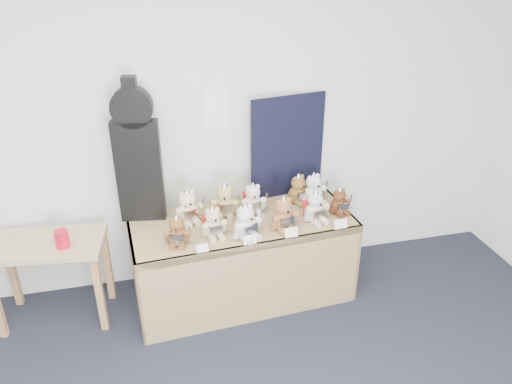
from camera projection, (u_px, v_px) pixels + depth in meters
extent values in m
plane|color=silver|center=(148.00, 126.00, 3.67)|extent=(6.00, 0.00, 6.00)
cube|color=white|center=(216.00, 109.00, 3.73)|extent=(0.21, 0.00, 0.30)
cube|color=olive|center=(242.00, 224.00, 3.76)|extent=(1.71, 0.80, 0.06)
cube|color=olive|center=(256.00, 284.00, 3.62)|extent=(1.66, 0.13, 0.69)
cube|color=olive|center=(136.00, 278.00, 3.68)|extent=(0.07, 0.69, 0.69)
cube|color=olive|center=(338.00, 241.00, 4.12)|extent=(0.07, 0.69, 0.69)
cube|color=tan|center=(46.00, 244.00, 3.54)|extent=(0.85, 0.54, 0.04)
cube|color=#9E7444|center=(12.00, 271.00, 3.82)|extent=(0.06, 0.06, 0.62)
cube|color=#9E7444|center=(100.00, 294.00, 3.57)|extent=(0.06, 0.06, 0.62)
cube|color=#9E7444|center=(108.00, 265.00, 3.89)|extent=(0.06, 0.06, 0.62)
cube|color=black|center=(139.00, 172.00, 3.60)|extent=(0.34, 0.15, 0.77)
cylinder|color=black|center=(132.00, 107.00, 3.38)|extent=(0.30, 0.14, 0.29)
cube|color=black|center=(130.00, 90.00, 3.33)|extent=(0.11, 0.10, 0.19)
cube|color=black|center=(288.00, 147.00, 3.94)|extent=(0.62, 0.12, 0.83)
cylinder|color=red|center=(62.00, 239.00, 3.45)|extent=(0.09, 0.09, 0.13)
ellipsoid|color=brown|center=(178.00, 236.00, 3.43)|extent=(0.16, 0.15, 0.14)
sphere|color=brown|center=(177.00, 224.00, 3.39)|extent=(0.10, 0.10, 0.10)
cylinder|color=brown|center=(176.00, 229.00, 3.35)|extent=(0.05, 0.03, 0.04)
sphere|color=black|center=(176.00, 230.00, 3.34)|extent=(0.02, 0.02, 0.02)
sphere|color=brown|center=(171.00, 219.00, 3.37)|extent=(0.03, 0.03, 0.03)
sphere|color=brown|center=(181.00, 219.00, 3.37)|extent=(0.03, 0.03, 0.03)
cylinder|color=brown|center=(168.00, 237.00, 3.41)|extent=(0.05, 0.08, 0.11)
cylinder|color=brown|center=(187.00, 237.00, 3.41)|extent=(0.05, 0.08, 0.11)
cylinder|color=brown|center=(173.00, 245.00, 3.40)|extent=(0.06, 0.10, 0.04)
cylinder|color=brown|center=(182.00, 245.00, 3.41)|extent=(0.06, 0.10, 0.04)
cube|color=silver|center=(177.00, 240.00, 3.38)|extent=(0.09, 0.03, 0.08)
cone|color=silver|center=(176.00, 219.00, 3.37)|extent=(0.09, 0.09, 0.07)
cube|color=silver|center=(190.00, 235.00, 3.40)|extent=(0.02, 0.04, 0.15)
cube|color=silver|center=(190.00, 242.00, 3.42)|extent=(0.04, 0.01, 0.01)
ellipsoid|color=#CDB390|center=(213.00, 228.00, 3.53)|extent=(0.17, 0.15, 0.15)
sphere|color=#CDB390|center=(213.00, 215.00, 3.48)|extent=(0.11, 0.11, 0.11)
cylinder|color=#CDB390|center=(215.00, 220.00, 3.45)|extent=(0.05, 0.03, 0.05)
sphere|color=black|center=(216.00, 221.00, 3.43)|extent=(0.02, 0.02, 0.02)
sphere|color=#CDB390|center=(208.00, 211.00, 3.45)|extent=(0.04, 0.04, 0.04)
sphere|color=#CDB390|center=(217.00, 209.00, 3.47)|extent=(0.04, 0.04, 0.04)
cylinder|color=#CDB390|center=(204.00, 230.00, 3.48)|extent=(0.06, 0.09, 0.11)
cylinder|color=#CDB390|center=(224.00, 226.00, 3.53)|extent=(0.06, 0.09, 0.11)
cylinder|color=#CDB390|center=(211.00, 237.00, 3.49)|extent=(0.06, 0.10, 0.04)
cylinder|color=#CDB390|center=(220.00, 235.00, 3.51)|extent=(0.06, 0.10, 0.04)
cube|color=silver|center=(216.00, 231.00, 3.48)|extent=(0.10, 0.03, 0.08)
cone|color=silver|center=(212.00, 210.00, 3.46)|extent=(0.09, 0.09, 0.07)
cube|color=silver|center=(227.00, 223.00, 3.52)|extent=(0.02, 0.04, 0.16)
cube|color=silver|center=(227.00, 231.00, 3.55)|extent=(0.05, 0.01, 0.01)
cube|color=red|center=(211.00, 223.00, 3.57)|extent=(0.12, 0.05, 0.13)
ellipsoid|color=silver|center=(246.00, 228.00, 3.51)|extent=(0.21, 0.20, 0.17)
sphere|color=silver|center=(245.00, 214.00, 3.46)|extent=(0.12, 0.12, 0.12)
cylinder|color=silver|center=(250.00, 218.00, 3.42)|extent=(0.06, 0.05, 0.05)
sphere|color=black|center=(252.00, 219.00, 3.41)|extent=(0.02, 0.02, 0.02)
sphere|color=silver|center=(241.00, 210.00, 3.41)|extent=(0.04, 0.04, 0.04)
sphere|color=silver|center=(250.00, 206.00, 3.46)|extent=(0.04, 0.04, 0.04)
cylinder|color=silver|center=(238.00, 232.00, 3.45)|extent=(0.08, 0.10, 0.13)
cylinder|color=silver|center=(256.00, 224.00, 3.53)|extent=(0.08, 0.10, 0.13)
cylinder|color=silver|center=(246.00, 239.00, 3.47)|extent=(0.09, 0.12, 0.05)
cylinder|color=silver|center=(255.00, 235.00, 3.51)|extent=(0.09, 0.12, 0.05)
cube|color=silver|center=(251.00, 231.00, 3.46)|extent=(0.11, 0.06, 0.09)
cone|color=silver|center=(245.00, 207.00, 3.43)|extent=(0.11, 0.11, 0.08)
cube|color=silver|center=(260.00, 221.00, 3.53)|extent=(0.03, 0.04, 0.18)
cube|color=silver|center=(260.00, 229.00, 3.56)|extent=(0.05, 0.03, 0.01)
ellipsoid|color=#976139|center=(283.00, 220.00, 3.61)|extent=(0.19, 0.17, 0.17)
sphere|color=#976139|center=(283.00, 207.00, 3.56)|extent=(0.12, 0.12, 0.12)
cylinder|color=#976139|center=(287.00, 211.00, 3.52)|extent=(0.06, 0.04, 0.05)
sphere|color=black|center=(288.00, 212.00, 3.51)|extent=(0.02, 0.02, 0.02)
sphere|color=#976139|center=(279.00, 202.00, 3.52)|extent=(0.04, 0.04, 0.04)
sphere|color=#976139|center=(288.00, 200.00, 3.55)|extent=(0.04, 0.04, 0.04)
cylinder|color=#976139|center=(275.00, 223.00, 3.56)|extent=(0.07, 0.10, 0.12)
cylinder|color=#976139|center=(294.00, 218.00, 3.62)|extent=(0.07, 0.10, 0.12)
cylinder|color=#976139|center=(282.00, 231.00, 3.57)|extent=(0.07, 0.12, 0.05)
cylinder|color=#976139|center=(291.00, 228.00, 3.60)|extent=(0.07, 0.12, 0.05)
cube|color=silver|center=(287.00, 224.00, 3.55)|extent=(0.11, 0.04, 0.09)
cone|color=silver|center=(284.00, 200.00, 3.53)|extent=(0.10, 0.10, 0.08)
cube|color=silver|center=(298.00, 215.00, 3.61)|extent=(0.02, 0.04, 0.17)
cube|color=silver|center=(297.00, 223.00, 3.64)|extent=(0.05, 0.02, 0.01)
ellipsoid|color=silver|center=(315.00, 212.00, 3.72)|extent=(0.19, 0.17, 0.16)
sphere|color=silver|center=(315.00, 200.00, 3.67)|extent=(0.12, 0.12, 0.12)
cylinder|color=silver|center=(319.00, 204.00, 3.63)|extent=(0.05, 0.04, 0.05)
sphere|color=black|center=(321.00, 205.00, 3.62)|extent=(0.02, 0.02, 0.02)
sphere|color=silver|center=(312.00, 196.00, 3.63)|extent=(0.04, 0.04, 0.04)
sphere|color=silver|center=(320.00, 193.00, 3.66)|extent=(0.04, 0.04, 0.04)
cylinder|color=silver|center=(308.00, 215.00, 3.67)|extent=(0.07, 0.10, 0.12)
cylinder|color=silver|center=(324.00, 210.00, 3.73)|extent=(0.07, 0.10, 0.12)
cylinder|color=silver|center=(315.00, 222.00, 3.68)|extent=(0.07, 0.11, 0.05)
cylinder|color=silver|center=(323.00, 219.00, 3.71)|extent=(0.07, 0.11, 0.05)
cube|color=silver|center=(320.00, 215.00, 3.67)|extent=(0.10, 0.04, 0.09)
cone|color=silver|center=(316.00, 194.00, 3.65)|extent=(0.10, 0.10, 0.07)
cube|color=silver|center=(328.00, 207.00, 3.72)|extent=(0.02, 0.04, 0.16)
cube|color=silver|center=(328.00, 214.00, 3.75)|extent=(0.05, 0.02, 0.01)
cube|color=red|center=(310.00, 207.00, 3.76)|extent=(0.13, 0.06, 0.14)
ellipsoid|color=brown|center=(339.00, 206.00, 3.82)|extent=(0.16, 0.14, 0.13)
sphere|color=brown|center=(340.00, 196.00, 3.78)|extent=(0.10, 0.10, 0.10)
cylinder|color=brown|center=(343.00, 199.00, 3.75)|extent=(0.05, 0.03, 0.04)
sphere|color=black|center=(344.00, 200.00, 3.74)|extent=(0.02, 0.02, 0.02)
sphere|color=brown|center=(336.00, 192.00, 3.75)|extent=(0.03, 0.03, 0.03)
sphere|color=brown|center=(343.00, 190.00, 3.78)|extent=(0.03, 0.03, 0.03)
cylinder|color=brown|center=(333.00, 208.00, 3.78)|extent=(0.05, 0.08, 0.10)
cylinder|color=brown|center=(347.00, 204.00, 3.83)|extent=(0.05, 0.08, 0.10)
cylinder|color=brown|center=(339.00, 214.00, 3.79)|extent=(0.06, 0.09, 0.04)
cylinder|color=brown|center=(345.00, 212.00, 3.82)|extent=(0.06, 0.09, 0.04)
cube|color=silver|center=(343.00, 209.00, 3.78)|extent=(0.09, 0.04, 0.07)
cone|color=silver|center=(340.00, 191.00, 3.76)|extent=(0.08, 0.08, 0.06)
cube|color=silver|center=(350.00, 202.00, 3.82)|extent=(0.02, 0.03, 0.14)
cube|color=silver|center=(349.00, 208.00, 3.85)|extent=(0.04, 0.02, 0.01)
ellipsoid|color=beige|center=(188.00, 213.00, 3.70)|extent=(0.20, 0.18, 0.17)
sphere|color=beige|center=(187.00, 199.00, 3.65)|extent=(0.12, 0.12, 0.12)
cylinder|color=beige|center=(190.00, 203.00, 3.61)|extent=(0.06, 0.04, 0.05)
sphere|color=black|center=(191.00, 204.00, 3.60)|extent=(0.02, 0.02, 0.02)
sphere|color=beige|center=(182.00, 194.00, 3.61)|extent=(0.04, 0.04, 0.04)
sphere|color=beige|center=(192.00, 192.00, 3.64)|extent=(0.04, 0.04, 0.04)
cylinder|color=beige|center=(179.00, 215.00, 3.65)|extent=(0.07, 0.10, 0.13)
cylinder|color=beige|center=(199.00, 210.00, 3.71)|extent=(0.07, 0.10, 0.13)
cylinder|color=beige|center=(186.00, 223.00, 3.66)|extent=(0.07, 0.12, 0.05)
cylinder|color=beige|center=(196.00, 221.00, 3.69)|extent=(0.07, 0.12, 0.05)
cube|color=silver|center=(191.00, 216.00, 3.65)|extent=(0.11, 0.04, 0.09)
cone|color=silver|center=(187.00, 193.00, 3.63)|extent=(0.11, 0.11, 0.08)
cube|color=silver|center=(203.00, 207.00, 3.70)|extent=(0.02, 0.04, 0.18)
cube|color=silver|center=(203.00, 215.00, 3.73)|extent=(0.05, 0.02, 0.01)
ellipsoid|color=tan|center=(225.00, 206.00, 3.78)|extent=(0.20, 0.18, 0.17)
sphere|color=tan|center=(225.00, 193.00, 3.73)|extent=(0.12, 0.12, 0.12)
cylinder|color=tan|center=(225.00, 198.00, 3.69)|extent=(0.06, 0.04, 0.05)
sphere|color=black|center=(224.00, 199.00, 3.67)|extent=(0.02, 0.02, 0.02)
sphere|color=tan|center=(219.00, 188.00, 3.71)|extent=(0.04, 0.04, 0.04)
sphere|color=tan|center=(230.00, 187.00, 3.71)|extent=(0.04, 0.04, 0.04)
cylinder|color=tan|center=(214.00, 207.00, 3.76)|extent=(0.07, 0.10, 0.13)
cylinder|color=tan|center=(236.00, 207.00, 3.76)|extent=(0.07, 0.10, 0.13)
cylinder|color=tan|center=(220.00, 216.00, 3.75)|extent=(0.07, 0.12, 0.05)
cylinder|color=tan|center=(230.00, 216.00, 3.75)|extent=(0.07, 0.12, 0.05)
cube|color=silver|center=(225.00, 210.00, 3.72)|extent=(0.11, 0.04, 0.09)
cone|color=silver|center=(225.00, 187.00, 3.71)|extent=(0.11, 0.11, 0.08)
cube|color=silver|center=(239.00, 205.00, 3.74)|extent=(0.02, 0.04, 0.18)
cube|color=silver|center=(239.00, 212.00, 3.77)|extent=(0.05, 0.02, 0.01)
ellipsoid|color=silver|center=(253.00, 204.00, 3.83)|extent=(0.16, 0.13, 0.16)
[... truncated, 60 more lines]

